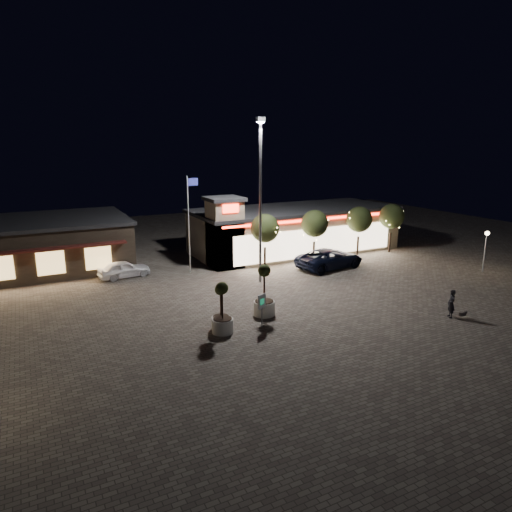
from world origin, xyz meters
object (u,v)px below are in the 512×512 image
pedestrian (451,304)px  planter_left (221,315)px  planter_mid (223,317)px  pickup_truck (330,258)px  white_sedan (124,269)px  valet_sign (262,304)px

pedestrian → planter_left: 14.27m
planter_mid → pedestrian: bearing=-17.5°
pickup_truck → planter_left: planter_left is taller
white_sedan → planter_left: (2.91, -13.23, 0.15)m
white_sedan → valet_sign: valet_sign is taller
pedestrian → valet_sign: 11.89m
pickup_truck → planter_left: (-13.52, -8.06, -0.01)m
pickup_truck → pedestrian: size_ratio=3.48×
pickup_truck → planter_left: size_ratio=2.26×
white_sedan → planter_mid: bearing=-175.6°
planter_left → valet_sign: 2.46m
planter_left → planter_mid: (-0.10, -0.47, 0.09)m
pickup_truck → pedestrian: (-0.07, -12.80, 0.03)m
pedestrian → planter_left: bearing=-82.0°
pedestrian → valet_sign: size_ratio=0.87×
pedestrian → valet_sign: (-11.21, 3.93, 0.54)m
planter_mid → valet_sign: size_ratio=1.48×
pedestrian → planter_mid: planter_mid is taller
white_sedan → pickup_truck: bearing=-114.6°
planter_left → valet_sign: planter_left is taller
pedestrian → valet_sign: valet_sign is taller
pickup_truck → planter_mid: planter_mid is taller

